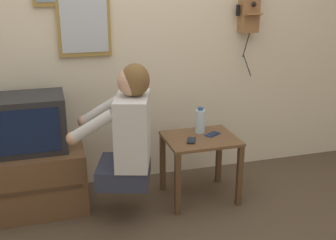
{
  "coord_description": "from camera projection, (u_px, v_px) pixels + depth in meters",
  "views": [
    {
      "loc": [
        -0.71,
        -2.35,
        1.67
      ],
      "look_at": [
        0.1,
        0.41,
        0.69
      ],
      "focal_mm": 45.0,
      "sensor_mm": 36.0,
      "label": 1
    }
  ],
  "objects": [
    {
      "name": "wall_mirror",
      "position": [
        83.0,
        15.0,
        3.15
      ],
      "size": [
        0.4,
        0.04,
        0.62
      ],
      "color": "olive"
    },
    {
      "name": "person",
      "position": [
        129.0,
        130.0,
        2.91
      ],
      "size": [
        0.62,
        0.55,
        0.85
      ],
      "rotation": [
        0.0,
        0.0,
        1.27
      ],
      "color": "#2D3347",
      "rests_on": "ground_plane"
    },
    {
      "name": "side_table",
      "position": [
        200.0,
        150.0,
        3.25
      ],
      "size": [
        0.54,
        0.45,
        0.51
      ],
      "color": "brown",
      "rests_on": "ground_plane"
    },
    {
      "name": "wall_phone_antique",
      "position": [
        249.0,
        7.0,
        3.46
      ],
      "size": [
        0.19,
        0.19,
        0.82
      ],
      "color": "olive"
    },
    {
      "name": "water_bottle",
      "position": [
        200.0,
        121.0,
        3.28
      ],
      "size": [
        0.08,
        0.08,
        0.21
      ],
      "color": "silver",
      "rests_on": "side_table"
    },
    {
      "name": "television",
      "position": [
        26.0,
        123.0,
        3.02
      ],
      "size": [
        0.55,
        0.39,
        0.4
      ],
      "color": "#232326",
      "rests_on": "tv_stand"
    },
    {
      "name": "ground_plane",
      "position": [
        170.0,
        236.0,
        2.86
      ],
      "size": [
        14.0,
        14.0,
        0.0
      ],
      "primitive_type": "plane",
      "color": "#4C3D2D"
    },
    {
      "name": "tv_stand",
      "position": [
        34.0,
        178.0,
        3.16
      ],
      "size": [
        0.75,
        0.53,
        0.47
      ],
      "color": "brown",
      "rests_on": "ground_plane"
    },
    {
      "name": "cell_phone_spare",
      "position": [
        213.0,
        134.0,
        3.26
      ],
      "size": [
        0.14,
        0.12,
        0.01
      ],
      "rotation": [
        0.0,
        0.0,
        -1.02
      ],
      "color": "navy",
      "rests_on": "side_table"
    },
    {
      "name": "cell_phone_held",
      "position": [
        191.0,
        140.0,
        3.14
      ],
      "size": [
        0.1,
        0.14,
        0.01
      ],
      "rotation": [
        0.0,
        0.0,
        -0.41
      ],
      "color": "black",
      "rests_on": "side_table"
    },
    {
      "name": "wall_back",
      "position": [
        135.0,
        30.0,
        3.34
      ],
      "size": [
        6.8,
        0.05,
        2.55
      ],
      "color": "beige",
      "rests_on": "ground_plane"
    }
  ]
}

